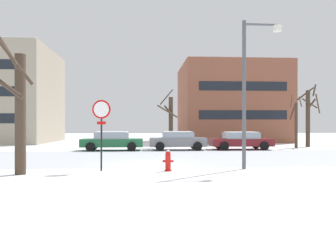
{
  "coord_description": "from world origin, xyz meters",
  "views": [
    {
      "loc": [
        -0.2,
        -15.93,
        1.87
      ],
      "look_at": [
        1.27,
        5.77,
        1.79
      ],
      "focal_mm": 37.08,
      "sensor_mm": 36.0,
      "label": 1
    }
  ],
  "objects_px": {
    "fire_hydrant": "(168,160)",
    "street_lamp": "(250,80)",
    "stop_sign": "(101,121)",
    "parked_car_gray": "(178,140)",
    "parked_car_maroon": "(241,140)",
    "parked_car_green": "(112,141)"
  },
  "relations": [
    {
      "from": "parked_car_gray",
      "to": "parked_car_green",
      "type": "bearing_deg",
      "value": -178.54
    },
    {
      "from": "fire_hydrant",
      "to": "street_lamp",
      "type": "bearing_deg",
      "value": 6.62
    },
    {
      "from": "stop_sign",
      "to": "fire_hydrant",
      "type": "relative_size",
      "value": 3.38
    },
    {
      "from": "parked_car_green",
      "to": "parked_car_gray",
      "type": "distance_m",
      "value": 4.8
    },
    {
      "from": "fire_hydrant",
      "to": "parked_car_green",
      "type": "relative_size",
      "value": 0.19
    },
    {
      "from": "parked_car_green",
      "to": "parked_car_maroon",
      "type": "distance_m",
      "value": 9.61
    },
    {
      "from": "parked_car_green",
      "to": "parked_car_gray",
      "type": "xyz_separation_m",
      "value": [
        4.8,
        0.12,
        0.0
      ]
    },
    {
      "from": "parked_car_gray",
      "to": "fire_hydrant",
      "type": "bearing_deg",
      "value": -97.38
    },
    {
      "from": "stop_sign",
      "to": "parked_car_green",
      "type": "bearing_deg",
      "value": 93.08
    },
    {
      "from": "fire_hydrant",
      "to": "parked_car_maroon",
      "type": "relative_size",
      "value": 0.19
    },
    {
      "from": "fire_hydrant",
      "to": "street_lamp",
      "type": "height_order",
      "value": "street_lamp"
    },
    {
      "from": "stop_sign",
      "to": "street_lamp",
      "type": "height_order",
      "value": "street_lamp"
    },
    {
      "from": "fire_hydrant",
      "to": "street_lamp",
      "type": "distance_m",
      "value": 4.87
    },
    {
      "from": "street_lamp",
      "to": "parked_car_gray",
      "type": "height_order",
      "value": "street_lamp"
    },
    {
      "from": "parked_car_gray",
      "to": "parked_car_maroon",
      "type": "xyz_separation_m",
      "value": [
        4.8,
        0.12,
        -0.02
      ]
    },
    {
      "from": "parked_car_green",
      "to": "street_lamp",
      "type": "bearing_deg",
      "value": -58.51
    },
    {
      "from": "fire_hydrant",
      "to": "parked_car_green",
      "type": "bearing_deg",
      "value": 105.96
    },
    {
      "from": "fire_hydrant",
      "to": "parked_car_green",
      "type": "xyz_separation_m",
      "value": [
        -3.3,
        11.52,
        0.28
      ]
    },
    {
      "from": "parked_car_gray",
      "to": "parked_car_maroon",
      "type": "relative_size",
      "value": 0.91
    },
    {
      "from": "fire_hydrant",
      "to": "street_lamp",
      "type": "xyz_separation_m",
      "value": [
        3.51,
        0.41,
        3.35
      ]
    },
    {
      "from": "stop_sign",
      "to": "parked_car_maroon",
      "type": "distance_m",
      "value": 14.7
    },
    {
      "from": "fire_hydrant",
      "to": "parked_car_gray",
      "type": "bearing_deg",
      "value": 82.62
    }
  ]
}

